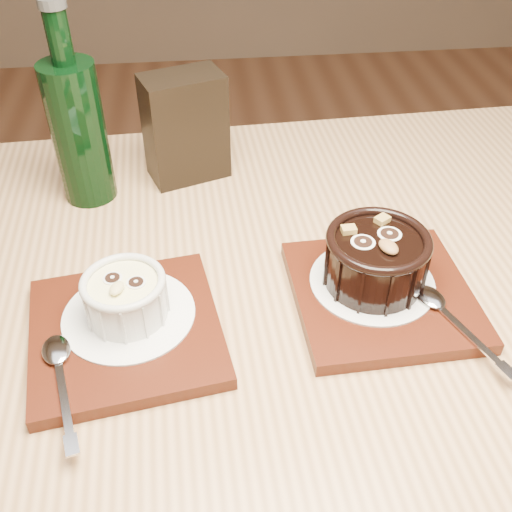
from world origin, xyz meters
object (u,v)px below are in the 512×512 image
Objects in this scene: ramekin_white at (125,295)px; tray_right at (382,294)px; condiment_stand at (185,127)px; table at (262,368)px; green_bottle at (78,128)px; tray_left at (126,331)px; ramekin_dark at (376,257)px.

ramekin_white reaches higher than tray_right.
table is at bearing -75.67° from condiment_stand.
ramekin_white is 0.33× the size of green_bottle.
tray_right is (0.26, 0.02, 0.00)m from tray_left.
tray_right reaches higher than table.
green_bottle reaches higher than condiment_stand.
ramekin_white is (0.00, 0.01, 0.03)m from tray_left.
table is at bearing 168.99° from ramekin_dark.
ramekin_white is 0.29m from condiment_stand.
tray_right is 0.04m from ramekin_dark.
table is 0.17m from tray_left.
tray_left is 0.26m from tray_right.
ramekin_white is at bearing -177.90° from tray_right.
tray_left and tray_right have the same top height.
ramekin_dark reaches higher than tray_right.
tray_right is 1.71× the size of ramekin_dark.
condiment_stand reaches higher than tray_right.
green_bottle reaches higher than tray_left.
ramekin_white is (-0.13, -0.01, 0.13)m from table.
ramekin_dark is (0.12, 0.02, 0.14)m from table.
condiment_stand reaches higher than tray_left.
ramekin_white is 0.45× the size of tray_right.
condiment_stand is (-0.19, 0.27, 0.06)m from tray_right.
tray_right is at bearing 22.60° from ramekin_white.
ramekin_dark is 0.75× the size of condiment_stand.
green_bottle is at bearing 103.07° from tray_left.
ramekin_dark is at bearing 7.67° from table.
condiment_stand is at bearing 125.96° from tray_right.
ramekin_dark is at bearing 8.01° from tray_left.
tray_right is at bearing -73.27° from ramekin_dark.
table is 8.81× the size of condiment_stand.
ramekin_dark reaches higher than ramekin_white.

